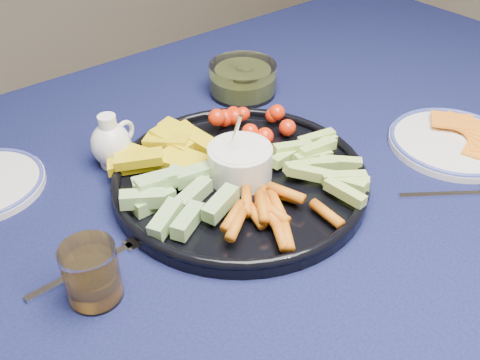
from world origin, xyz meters
TOP-DOWN VIEW (x-y plane):
  - dining_table at (0.00, 0.00)m, footprint 1.67×1.07m
  - crudite_platter at (-0.11, -0.01)m, footprint 0.40×0.40m
  - creamer_pitcher at (-0.23, 0.17)m, footprint 0.08×0.07m
  - pickle_bowl at (0.09, 0.23)m, footprint 0.14×0.14m
  - cheese_plate at (0.26, -0.16)m, footprint 0.22×0.22m
  - juice_tumbler at (-0.39, -0.07)m, footprint 0.07×0.07m
  - fork_left at (-0.35, -0.02)m, footprint 0.18×0.02m
  - fork_right at (0.15, -0.24)m, footprint 0.14×0.11m

SIDE VIEW (x-z plane):
  - dining_table at x=0.00m, z-range 0.29..1.03m
  - fork_right at x=0.15m, z-range 0.75..0.75m
  - fork_left at x=-0.35m, z-range 0.75..0.75m
  - cheese_plate at x=0.26m, z-range 0.74..0.77m
  - crudite_platter at x=-0.11m, z-range 0.70..0.83m
  - pickle_bowl at x=0.09m, z-range 0.74..0.81m
  - juice_tumbler at x=-0.39m, z-range 0.74..0.82m
  - creamer_pitcher at x=-0.23m, z-range 0.74..0.83m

